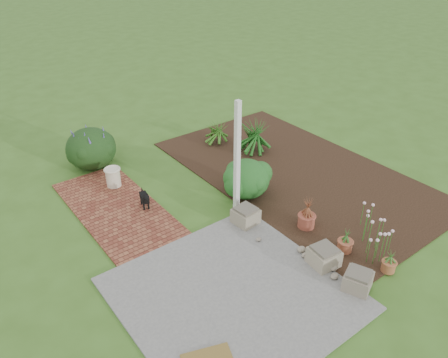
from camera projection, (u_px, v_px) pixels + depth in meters
ground at (228, 219)px, 9.11m from camera, size 80.00×80.00×0.00m
concrete_patio at (233, 294)px, 7.25m from camera, size 3.50×3.50×0.04m
brick_path at (116, 208)px, 9.41m from camera, size 1.60×3.50×0.04m
garden_bed at (296, 172)px, 10.74m from camera, size 4.00×7.00×0.03m
veranda_post at (237, 160)px, 8.69m from camera, size 0.10×0.10×2.50m
stone_trough_near at (358, 281)px, 7.27m from camera, size 0.56×0.56×0.29m
stone_trough_mid at (324, 257)px, 7.77m from camera, size 0.52×0.52×0.31m
stone_trough_far at (246, 216)px, 8.85m from camera, size 0.50×0.50×0.30m
black_dog at (145, 198)px, 9.26m from camera, size 0.22×0.48×0.41m
cream_ceramic_urn at (113, 177)px, 10.06m from camera, size 0.42×0.42×0.44m
evergreen_shrub at (247, 178)px, 9.63m from camera, size 1.08×1.08×0.87m
agapanthus_clump_back at (253, 134)px, 11.45m from camera, size 1.37×1.37×1.01m
agapanthus_clump_front at (216, 130)px, 11.95m from camera, size 1.16×1.16×0.78m
pink_flower_patch at (373, 228)px, 8.19m from camera, size 1.19×1.19×0.73m
terracotta_pot_bronze at (306, 221)px, 8.76m from camera, size 0.36×0.36×0.27m
terracotta_pot_small_left at (345, 246)px, 8.12m from camera, size 0.34×0.34×0.22m
terracotta_pot_small_right at (389, 266)px, 7.66m from camera, size 0.31×0.31×0.20m
purple_flowering_bush at (91, 148)px, 10.80m from camera, size 1.47×1.47×1.04m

